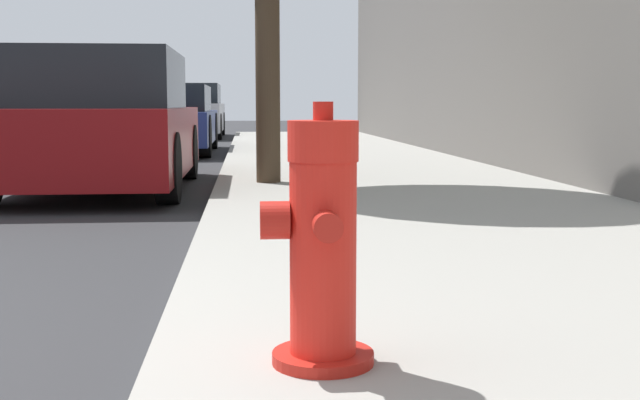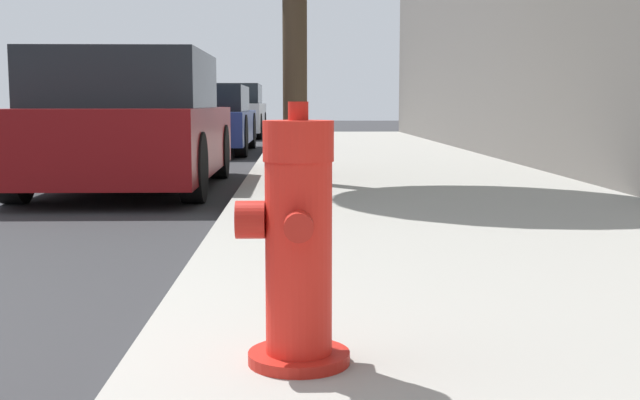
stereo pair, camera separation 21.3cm
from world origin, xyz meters
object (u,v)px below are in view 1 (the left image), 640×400
object	(u,v)px
fire_hydrant	(321,247)
parked_car_near	(99,125)
parked_car_mid	(161,120)
parked_car_far	(189,112)

from	to	relation	value
fire_hydrant	parked_car_near	distance (m)	6.25
fire_hydrant	parked_car_mid	world-z (taller)	parked_car_mid
parked_car_near	parked_car_far	distance (m)	13.06
fire_hydrant	parked_car_mid	bearing A→B (deg)	98.12
fire_hydrant	parked_car_far	bearing A→B (deg)	95.21
fire_hydrant	parked_car_far	world-z (taller)	parked_car_far
parked_car_mid	parked_car_near	bearing A→B (deg)	-89.64
parked_car_near	parked_car_mid	world-z (taller)	parked_car_near
parked_car_mid	fire_hydrant	bearing A→B (deg)	-81.88
fire_hydrant	parked_car_near	size ratio (longest dim) A/B	0.20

